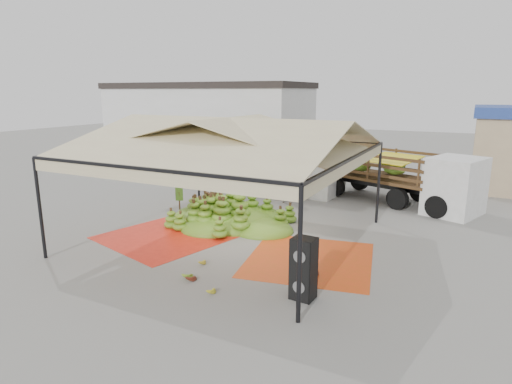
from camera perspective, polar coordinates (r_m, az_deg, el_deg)
The scene contains 17 objects.
ground at distance 14.47m, azimuth -3.42°, elevation -6.15°, with size 90.00×90.00×0.00m, color slate.
canopy_tent at distance 13.74m, azimuth -3.61°, elevation 6.95°, with size 8.10×8.10×4.00m.
building_white at distance 30.90m, azimuth -6.46°, elevation 9.28°, with size 14.30×6.30×5.40m.
tarp_left at distance 14.86m, azimuth -12.11°, elevation -5.89°, with size 3.78×3.60×0.01m, color red.
tarp_right at distance 12.79m, azimuth 7.15°, elevation -8.88°, with size 3.53×3.71×0.01m, color red.
banana_heap at distance 15.80m, azimuth -3.15°, elevation -2.29°, with size 5.35×4.39×1.15m, color #506F17.
hand_yellow_a at distance 10.77m, azimuth -6.28°, elevation -12.73°, with size 0.42×0.34×0.19m, color gold.
hand_yellow_b at distance 12.46m, azimuth -7.43°, elevation -9.07°, with size 0.41×0.33×0.18m, color gold.
hand_red_a at distance 11.51m, azimuth -8.76°, elevation -11.04°, with size 0.43×0.35×0.19m, color #592414.
hand_red_b at distance 11.78m, azimuth 7.65°, elevation -10.47°, with size 0.38×0.31×0.17m, color maroon.
hand_green at distance 11.68m, azimuth -9.18°, elevation -10.69°, with size 0.42×0.34×0.19m, color #4A7618.
hanging_bunches at distance 15.33m, azimuth -3.19°, elevation 5.05°, with size 1.74×0.24×0.20m.
speaker_stack at distance 10.24m, azimuth 6.35°, elevation -10.11°, with size 0.58×0.51×1.51m.
banana_leaves at distance 17.51m, azimuth -10.95°, elevation -2.92°, with size 0.96×1.36×3.70m, color #35761F, non-canonical shape.
vendor at distance 18.79m, azimuth 4.13°, elevation 1.07°, with size 0.62×0.41×1.70m, color gray.
truck_left at distance 21.42m, azimuth 2.68°, elevation 4.36°, with size 7.26×2.95×2.44m.
truck_right at distance 19.53m, azimuth 19.25°, elevation 2.49°, with size 7.03×4.43×2.28m.
Camera 1 is at (6.94, -11.76, 4.80)m, focal length 30.00 mm.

